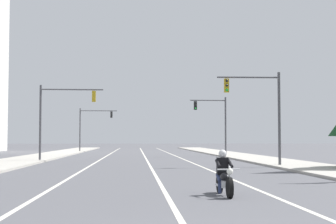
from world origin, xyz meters
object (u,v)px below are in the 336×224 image
at_px(motorcycle_with_rider, 224,177).
at_px(traffic_signal_mid_left, 91,123).
at_px(traffic_signal_near_right, 262,105).
at_px(traffic_signal_near_left, 59,111).
at_px(traffic_signal_mid_right, 216,118).

bearing_deg(motorcycle_with_rider, traffic_signal_mid_left, 99.15).
distance_m(motorcycle_with_rider, traffic_signal_near_right, 17.70).
bearing_deg(traffic_signal_mid_left, traffic_signal_near_left, -89.83).
relative_size(motorcycle_with_rider, traffic_signal_mid_right, 0.35).
bearing_deg(traffic_signal_near_right, motorcycle_with_rider, -108.16).
bearing_deg(traffic_signal_mid_left, traffic_signal_mid_right, -54.19).
bearing_deg(traffic_signal_near_right, traffic_signal_mid_left, 109.88).
bearing_deg(traffic_signal_near_left, motorcycle_with_rider, -70.50).
bearing_deg(traffic_signal_mid_right, motorcycle_with_rider, -98.65).
bearing_deg(traffic_signal_near_left, traffic_signal_near_right, -32.06).
relative_size(traffic_signal_mid_right, traffic_signal_mid_left, 1.00).
distance_m(traffic_signal_near_left, traffic_signal_mid_left, 31.18).
height_order(motorcycle_with_rider, traffic_signal_mid_left, traffic_signal_mid_left).
bearing_deg(traffic_signal_near_left, traffic_signal_mid_right, 36.62).
height_order(motorcycle_with_rider, traffic_signal_near_left, traffic_signal_near_left).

